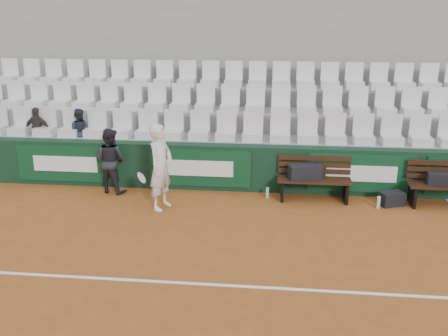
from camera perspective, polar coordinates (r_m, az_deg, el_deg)
ground at (r=7.47m, az=-5.75°, el=-12.91°), size 80.00×80.00×0.00m
court_baseline at (r=7.47m, az=-5.76°, el=-12.88°), size 18.00×0.06×0.01m
back_barrier at (r=10.86m, az=-1.26°, el=0.13°), size 18.00×0.34×1.00m
grandstand_tier_front at (r=11.47m, az=-1.20°, el=1.09°), size 18.00×0.95×1.00m
grandstand_tier_mid at (r=12.32m, az=-0.65°, el=3.37°), size 18.00×0.95×1.45m
grandstand_tier_back at (r=13.19m, az=-0.17°, el=5.34°), size 18.00×0.95×1.90m
grandstand_rear_wall at (r=13.59m, az=0.11°, el=11.07°), size 18.00×0.30×4.40m
seat_row_front at (r=11.10m, az=-1.34°, el=4.87°), size 11.90×0.44×0.63m
seat_row_mid at (r=11.93m, az=-0.77°, el=8.00°), size 11.90×0.44×0.63m
seat_row_back at (r=12.80m, az=-0.27°, el=10.71°), size 11.90×0.44×0.63m
bench_left at (r=10.48m, az=10.21°, el=-2.43°), size 1.50×0.56×0.45m
bench_right at (r=10.94m, az=24.01°, el=-2.88°), size 1.50×0.56×0.45m
sports_bag_left at (r=10.39m, az=9.26°, el=-0.41°), size 0.72×0.46×0.29m
sports_bag_right at (r=10.80m, az=23.52°, el=-1.16°), size 0.52×0.28×0.23m
sports_bag_ground at (r=10.62m, az=18.61°, el=-3.35°), size 0.53×0.43×0.28m
water_bottle_near at (r=10.49m, az=4.98°, el=-2.83°), size 0.06×0.06×0.23m
water_bottle_far at (r=10.38m, az=17.24°, el=-3.79°), size 0.07×0.07×0.25m
tennis_player at (r=9.77m, az=-7.25°, el=0.11°), size 0.79×0.72×1.71m
ball_kid at (r=10.89m, az=-12.86°, el=0.84°), size 0.81×0.70×1.41m
spectator_b at (r=12.30m, az=-20.72°, el=6.09°), size 0.64×0.29×1.08m
spectator_c at (r=11.89m, az=-16.37°, el=6.12°), size 0.54×0.43×1.07m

